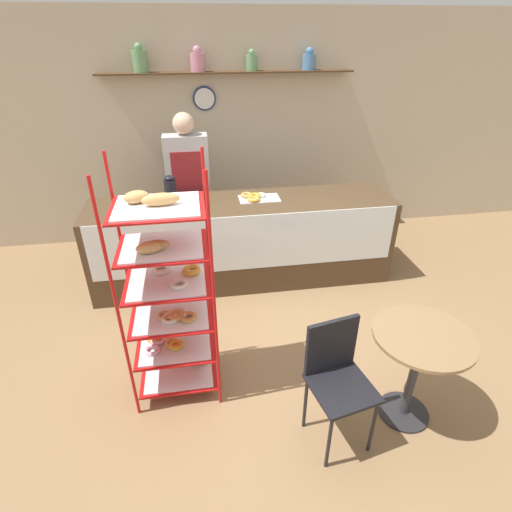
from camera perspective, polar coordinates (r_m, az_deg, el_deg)
name	(u,v)px	position (r m, az deg, el deg)	size (l,w,h in m)	color
ground_plane	(265,364)	(3.51, 1.29, -15.14)	(14.00, 14.00, 0.00)	olive
back_wall	(229,131)	(5.19, -3.94, 17.42)	(10.00, 0.30, 2.70)	beige
display_counter	(243,241)	(4.33, -1.87, 2.12)	(3.17, 0.72, 0.92)	#4C3823
pastry_rack	(169,297)	(2.87, -12.26, -5.79)	(0.62, 0.50, 1.82)	#B71414
person_worker	(189,184)	(4.65, -9.60, 10.12)	(0.48, 0.23, 1.72)	#282833
cafe_table	(418,356)	(2.97, 22.16, -13.13)	(0.66, 0.66, 0.75)	#262628
cafe_chair	(336,371)	(2.72, 11.41, -15.77)	(0.45, 0.45, 0.90)	black
coffee_carafe	(171,191)	(4.07, -12.09, 9.03)	(0.12, 0.12, 0.32)	black
donut_tray_counter	(255,197)	(4.19, -0.13, 8.37)	(0.42, 0.26, 0.05)	silver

